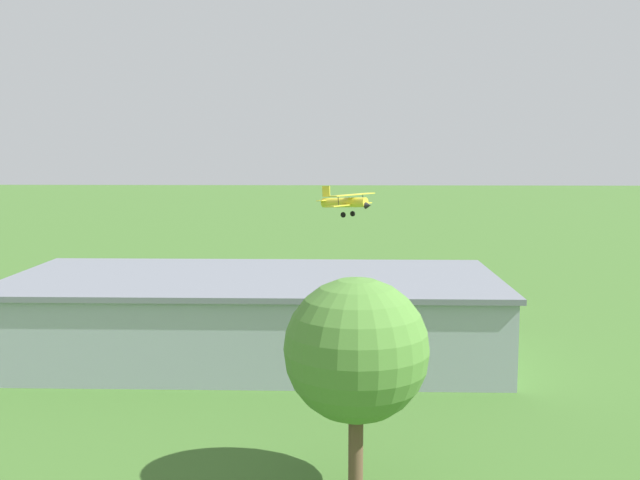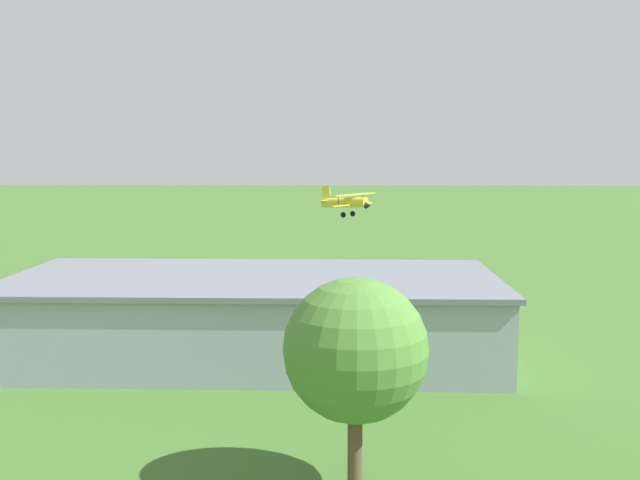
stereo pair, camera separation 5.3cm
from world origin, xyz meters
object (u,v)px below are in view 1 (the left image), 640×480
Objects in this scene: tree_by_windsock at (356,350)px; person_crossing_taxiway at (74,309)px; biplane at (346,202)px; car_white at (101,301)px; hangar at (254,316)px; person_beside_truck at (137,291)px; person_near_hangar_door at (330,293)px; car_black at (12,306)px; truck_flatbed_blue at (450,290)px.

person_crossing_taxiway is at bearing -52.76° from tree_by_windsock.
car_white is at bearing 47.21° from biplane.
hangar is 20.92m from tree_by_windsock.
person_crossing_taxiway is 1.05× the size of person_beside_truck.
person_near_hangar_door is 37.65m from tree_by_windsock.
person_beside_truck is (-3.05, -8.09, -0.05)m from person_crossing_taxiway.
car_white is 7.16m from car_black.
car_white is 2.63× the size of person_beside_truck.
biplane is at bearing -94.66° from person_near_hangar_door.
person_near_hangar_door is at bearing 85.34° from biplane.
person_near_hangar_door is at bearing -166.75° from car_black.
tree_by_windsock reaches higher than person_crossing_taxiway.
truck_flatbed_blue reaches higher than car_white.
truck_flatbed_blue is (-30.57, -1.22, 0.87)m from car_white.
person_crossing_taxiway is (-5.64, 1.09, 0.01)m from car_black.
person_beside_truck is 0.19× the size of tree_by_windsock.
person_beside_truck is (19.61, 18.82, -7.06)m from biplane.
person_beside_truck is (28.59, -3.28, -0.87)m from truck_flatbed_blue.
hangar is at bearing 152.57° from car_black.
person_beside_truck is (-8.69, -6.99, -0.05)m from car_black.
tree_by_windsock is (-21.66, 33.48, 5.05)m from car_white.
car_black is 2.68× the size of person_crossing_taxiway.
person_near_hangar_door is at bearing 177.75° from person_beside_truck.
tree_by_windsock is at bearing 92.55° from person_near_hangar_door.
person_near_hangar_door is (-20.00, -3.80, 0.05)m from car_white.
biplane reaches higher than car_black.
biplane reaches higher than hangar.
tree_by_windsock is at bearing 75.59° from truck_flatbed_blue.
person_near_hangar_door is at bearing -105.35° from hangar.
truck_flatbed_blue is 3.77× the size of person_crossing_taxiway.
biplane is 38.95m from car_black.
person_beside_truck is at bearing -62.62° from tree_by_windsock.
person_crossing_taxiway is 8.64m from person_beside_truck.
person_near_hangar_door is 18.03m from person_beside_truck.
hangar is 38.07m from biplane.
person_near_hangar_door reaches higher than car_white.
person_beside_truck is (18.02, -0.71, -0.05)m from person_near_hangar_door.
car_black is 11.16m from person_beside_truck.
person_crossing_taxiway is at bearing 69.35° from person_beside_truck.
car_black is 0.71× the size of truck_flatbed_blue.
biplane is 1.51× the size of car_black.
person_crossing_taxiway is (1.07, 3.58, 0.05)m from car_white.
tree_by_windsock is (-28.37, 30.99, 5.01)m from car_black.
tree_by_windsock reaches higher than hangar.
hangar is at bearing 80.18° from biplane.
hangar is at bearing 125.69° from person_beside_truck.
car_white is at bearing 2.29° from truck_flatbed_blue.
truck_flatbed_blue is (-8.98, 22.10, -6.18)m from biplane.
car_white is at bearing -106.56° from person_crossing_taxiway.
person_near_hangar_door is 0.20× the size of tree_by_windsock.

